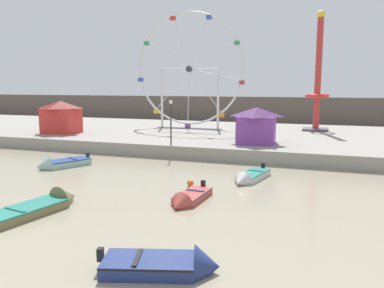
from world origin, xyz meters
The scene contains 13 objects.
quay_promenade centered at (0.00, 30.15, 0.57)m, with size 110.00×23.10×1.13m, color gray.
distant_town_skyline centered at (0.00, 54.16, 2.20)m, with size 140.00×3.00×4.40m, color #564C47.
motorboat_seafoam centered at (-4.79, 12.61, 0.28)m, with size 3.17×4.30×1.48m.
motorboat_faded_red centered at (7.59, 7.49, 0.21)m, with size 1.48×3.90×1.18m.
motorboat_navy_blue centered at (9.70, 0.15, 0.26)m, with size 4.17×2.55×1.44m.
motorboat_olive_wood centered at (1.15, 3.99, 0.25)m, with size 2.48×5.43×1.50m.
motorboat_pale_grey centered at (9.79, 13.28, 0.25)m, with size 2.08×4.41×1.16m.
ferris_wheel_white_frame centered at (-0.98, 31.71, 7.95)m, with size 13.22×1.20×13.58m.
drop_tower_red_tower centered at (13.37, 34.67, 6.23)m, with size 2.80×2.80×13.29m.
carnival_booth_red_striped centered at (-12.55, 23.00, 2.94)m, with size 4.08×3.41×3.48m.
carnival_booth_purple_stall centered at (8.62, 22.52, 2.80)m, with size 3.65×3.53×3.20m.
promenade_lamp_near centered at (1.84, 19.15, 3.66)m, with size 0.32×0.32×3.85m.
mooring_buoy_orange centered at (6.61, 10.69, 0.22)m, with size 0.44×0.44×0.44m, color orange.
Camera 1 is at (14.25, -10.84, 6.17)m, focal length 35.45 mm.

